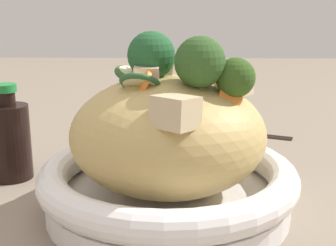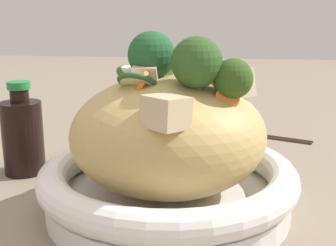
% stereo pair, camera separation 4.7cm
% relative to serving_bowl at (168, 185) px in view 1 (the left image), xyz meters
% --- Properties ---
extents(ground_plane, '(3.00, 3.00, 0.00)m').
position_rel_serving_bowl_xyz_m(ground_plane, '(0.00, 0.00, -0.03)').
color(ground_plane, gray).
extents(serving_bowl, '(0.27, 0.27, 0.06)m').
position_rel_serving_bowl_xyz_m(serving_bowl, '(0.00, 0.00, 0.00)').
color(serving_bowl, white).
rests_on(serving_bowl, ground_plane).
extents(noodle_heap, '(0.20, 0.20, 0.12)m').
position_rel_serving_bowl_xyz_m(noodle_heap, '(0.00, -0.00, 0.06)').
color(noodle_heap, tan).
rests_on(noodle_heap, serving_bowl).
extents(broccoli_florets, '(0.14, 0.09, 0.07)m').
position_rel_serving_bowl_xyz_m(broccoli_florets, '(-0.02, 0.02, 0.13)').
color(broccoli_florets, '#9AB96B').
rests_on(broccoli_florets, serving_bowl).
extents(carrot_coins, '(0.12, 0.08, 0.04)m').
position_rel_serving_bowl_xyz_m(carrot_coins, '(-0.01, 0.01, 0.11)').
color(carrot_coins, orange).
rests_on(carrot_coins, serving_bowl).
extents(zucchini_slices, '(0.06, 0.09, 0.03)m').
position_rel_serving_bowl_xyz_m(zucchini_slices, '(0.03, 0.00, 0.12)').
color(zucchini_slices, beige).
rests_on(zucchini_slices, serving_bowl).
extents(chicken_chunks, '(0.13, 0.14, 0.05)m').
position_rel_serving_bowl_xyz_m(chicken_chunks, '(-0.02, 0.02, 0.11)').
color(chicken_chunks, beige).
rests_on(chicken_chunks, serving_bowl).
extents(soy_sauce_bottle, '(0.05, 0.05, 0.12)m').
position_rel_serving_bowl_xyz_m(soy_sauce_bottle, '(0.20, -0.09, 0.02)').
color(soy_sauce_bottle, black).
rests_on(soy_sauce_bottle, ground_plane).
extents(chopsticks_pair, '(0.22, 0.10, 0.01)m').
position_rel_serving_bowl_xyz_m(chopsticks_pair, '(-0.09, -0.31, -0.03)').
color(chopsticks_pair, black).
rests_on(chopsticks_pair, ground_plane).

